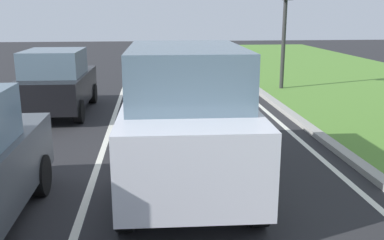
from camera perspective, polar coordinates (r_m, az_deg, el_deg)
The scene contains 7 objects.
ground_plane at distance 11.96m, azimuth -6.88°, elevation 0.59°, with size 60.00×60.00×0.00m, color #262628.
lane_line_center at distance 12.00m, azimuth -10.23°, elevation 0.52°, with size 0.12×32.00×0.01m, color silver.
lane_line_right_edge at distance 12.39m, azimuth 10.00°, elevation 0.97°, with size 0.12×32.00×0.01m, color silver.
curb_right at distance 12.52m, azimuth 12.21°, elevation 1.27°, with size 0.24×48.00×0.12m, color #9E9B93.
car_suv_ahead at distance 6.93m, azimuth -0.88°, elevation 0.59°, with size 2.06×4.55×2.28m.
car_hatchback_far at distance 12.58m, azimuth -17.39°, elevation 4.81°, with size 1.77×3.72×1.78m.
traffic_light_near_right at distance 15.76m, azimuth 12.36°, elevation 14.31°, with size 0.32×0.50×4.28m.
Camera 1 is at (0.33, 2.38, 2.80)m, focal length 40.38 mm.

